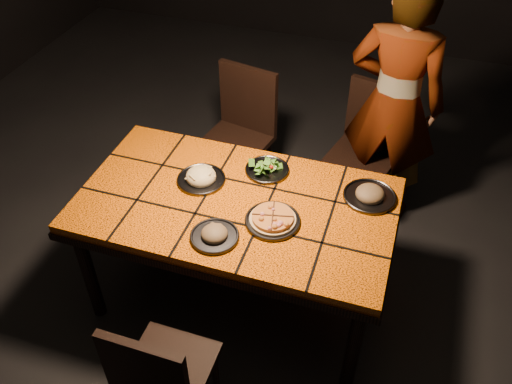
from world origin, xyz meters
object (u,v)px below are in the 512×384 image
(dining_table, at_px, (236,212))
(plate_pasta, at_px, (201,177))
(chair_far_left, at_px, (241,127))
(diner, at_px, (394,104))
(chair_near, at_px, (160,374))
(chair_far_right, at_px, (368,143))
(plate_pizza, at_px, (273,220))

(dining_table, height_order, plate_pasta, plate_pasta)
(dining_table, distance_m, chair_far_left, 0.99)
(plate_pasta, bearing_deg, diner, 47.69)
(chair_near, bearing_deg, chair_far_left, -81.50)
(chair_near, xyz_separation_m, chair_far_right, (0.58, 1.89, 0.04))
(chair_near, bearing_deg, diner, -109.66)
(plate_pizza, relative_size, plate_pasta, 1.06)
(diner, bearing_deg, plate_pizza, 76.10)
(dining_table, bearing_deg, chair_near, -93.09)
(chair_far_right, bearing_deg, chair_far_left, -158.66)
(chair_near, distance_m, diner, 2.07)
(chair_far_left, height_order, plate_pizza, chair_far_left)
(dining_table, bearing_deg, diner, 58.41)
(dining_table, xyz_separation_m, plate_pizza, (0.22, -0.09, 0.10))
(chair_near, height_order, plate_pasta, chair_near)
(dining_table, xyz_separation_m, chair_far_left, (-0.30, 0.93, -0.14))
(chair_far_left, distance_m, diner, 1.01)
(diner, bearing_deg, chair_far_right, 16.90)
(chair_far_left, bearing_deg, diner, 18.72)
(dining_table, distance_m, chair_near, 0.88)
(chair_far_left, bearing_deg, dining_table, -60.67)
(chair_far_left, xyz_separation_m, plate_pizza, (0.53, -1.02, 0.24))
(plate_pizza, bearing_deg, chair_far_right, 74.53)
(plate_pizza, bearing_deg, dining_table, 158.23)
(chair_far_right, distance_m, plate_pizza, 1.19)
(chair_far_right, relative_size, plate_pasta, 3.52)
(dining_table, xyz_separation_m, chair_near, (-0.05, -0.86, -0.20))
(dining_table, relative_size, chair_far_left, 1.75)
(chair_near, bearing_deg, plate_pasta, -78.92)
(plate_pizza, height_order, plate_pasta, plate_pasta)
(diner, bearing_deg, dining_table, 65.02)
(chair_far_right, bearing_deg, plate_pasta, -114.56)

